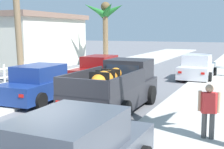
% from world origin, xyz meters
% --- Properties ---
extents(ground_plane, '(160.00, 160.00, 0.00)m').
position_xyz_m(ground_plane, '(0.00, 0.00, 0.00)').
color(ground_plane, slate).
extents(sidewalk_left, '(4.70, 60.00, 0.12)m').
position_xyz_m(sidewalk_left, '(-4.69, 12.00, 0.06)').
color(sidewalk_left, beige).
rests_on(sidewalk_left, ground).
extents(curb_left, '(0.16, 60.00, 0.10)m').
position_xyz_m(curb_left, '(-3.74, 12.00, 0.05)').
color(curb_left, silver).
rests_on(curb_left, ground).
extents(curb_right, '(0.16, 60.00, 0.10)m').
position_xyz_m(curb_right, '(3.74, 12.00, 0.05)').
color(curb_right, silver).
rests_on(curb_right, ground).
extents(pickup_truck, '(2.26, 5.23, 1.80)m').
position_xyz_m(pickup_truck, '(0.91, 3.48, 0.81)').
color(pickup_truck, '#28282D').
rests_on(pickup_truck, ground).
extents(car_left_near, '(2.03, 4.26, 1.54)m').
position_xyz_m(car_left_near, '(2.51, 12.42, 0.71)').
color(car_left_near, silver).
rests_on(car_left_near, ground).
extents(car_right_near, '(2.11, 4.30, 1.54)m').
position_xyz_m(car_right_near, '(-2.57, 8.93, 0.71)').
color(car_right_near, maroon).
rests_on(car_right_near, ground).
extents(car_left_mid, '(2.13, 4.31, 1.54)m').
position_xyz_m(car_left_mid, '(-2.67, 3.56, 0.71)').
color(car_left_mid, navy).
rests_on(car_left_mid, ground).
extents(palm_tree_left_fore, '(3.30, 3.49, 5.37)m').
position_xyz_m(palm_tree_left_fore, '(-5.65, 16.20, 4.30)').
color(palm_tree_left_fore, brown).
rests_on(palm_tree_left_fore, ground).
extents(roadside_house, '(9.18, 9.13, 4.40)m').
position_xyz_m(roadside_house, '(-13.06, 14.01, 2.22)').
color(roadside_house, beige).
rests_on(roadside_house, ground).
extents(pedestrian, '(0.57, 0.34, 1.59)m').
position_xyz_m(pedestrian, '(4.59, 1.21, 0.91)').
color(pedestrian, '#4C4C4C').
rests_on(pedestrian, ground).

